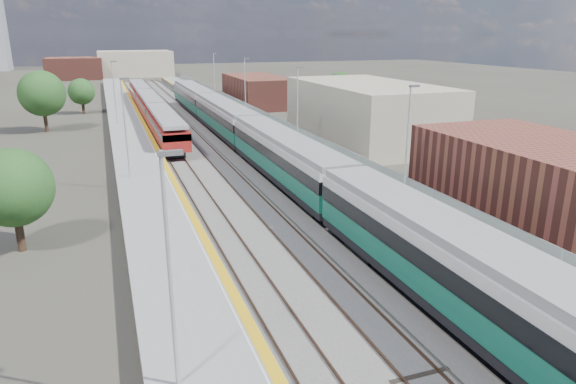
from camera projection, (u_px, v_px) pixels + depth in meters
ground at (217, 142)px, 57.45m from camera, size 320.00×320.00×0.00m
ballast_bed at (193, 139)px, 58.97m from camera, size 10.50×155.00×0.06m
tracks at (196, 135)px, 60.64m from camera, size 8.96×160.00×0.17m
platform_right at (256, 130)px, 61.23m from camera, size 4.70×155.00×8.52m
platform_left at (131, 138)px, 56.63m from camera, size 4.30×155.00×8.52m
buildings at (69, 38)px, 128.20m from camera, size 72.00×185.50×40.00m
green_train at (250, 133)px, 49.55m from camera, size 3.05×84.86×3.36m
red_train at (150, 106)px, 71.47m from camera, size 2.66×54.06×3.36m
tree_a at (12, 188)px, 27.46m from camera, size 4.27×4.27×5.79m
tree_b at (42, 94)px, 61.78m from camera, size 5.47×5.47×7.41m
tree_c at (81, 92)px, 76.50m from camera, size 3.87×3.87×5.25m
tree_d at (340, 87)px, 78.13m from camera, size 4.47×4.47×6.06m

